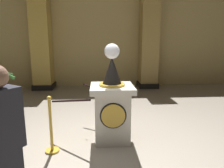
{
  "coord_description": "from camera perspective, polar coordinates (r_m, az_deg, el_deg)",
  "views": [
    {
      "loc": [
        0.09,
        -3.38,
        1.87
      ],
      "look_at": [
        0.33,
        0.32,
        1.1
      ],
      "focal_mm": 33.09,
      "sensor_mm": 36.0,
      "label": 1
    }
  ],
  "objects": [
    {
      "name": "velvet_rope",
      "position": [
        4.23,
        -7.01,
        -3.12
      ],
      "size": [
        1.36,
        1.36,
        0.22
      ],
      "color": "black"
    },
    {
      "name": "column_left",
      "position": [
        8.53,
        -18.92,
        10.93
      ],
      "size": [
        0.82,
        0.82,
        3.69
      ],
      "color": "black",
      "rests_on": "ground_plane"
    },
    {
      "name": "stanchion_far",
      "position": [
        3.74,
        -16.43,
        -12.8
      ],
      "size": [
        0.24,
        0.24,
        0.99
      ],
      "color": "gold",
      "rests_on": "ground_plane"
    },
    {
      "name": "column_right",
      "position": [
        8.49,
        10.13,
        11.37
      ],
      "size": [
        0.81,
        0.81,
        3.69
      ],
      "color": "black",
      "rests_on": "ground_plane"
    },
    {
      "name": "back_wall",
      "position": [
        8.73,
        -4.42,
        12.11
      ],
      "size": [
        12.58,
        0.16,
        3.84
      ],
      "primitive_type": "cube",
      "color": "tan",
      "rests_on": "ground_plane"
    },
    {
      "name": "stanchion_near",
      "position": [
        5.08,
        0.01,
        -5.45
      ],
      "size": [
        0.24,
        0.24,
        1.04
      ],
      "color": "gold",
      "rests_on": "ground_plane"
    },
    {
      "name": "potted_palm_left",
      "position": [
        6.58,
        -28.05,
        -2.7
      ],
      "size": [
        0.81,
        0.81,
        1.16
      ],
      "color": "#2D2823",
      "rests_on": "ground_plane"
    },
    {
      "name": "ground_plane",
      "position": [
        3.86,
        -4.84,
        -17.2
      ],
      "size": [
        12.58,
        12.58,
        0.0
      ],
      "primitive_type": "plane",
      "color": "#9E9384"
    },
    {
      "name": "bystander_guest",
      "position": [
        2.35,
        -27.79,
        -14.52
      ],
      "size": [
        0.39,
        0.42,
        1.66
      ],
      "color": "#26262D",
      "rests_on": "ground_plane"
    },
    {
      "name": "pedestal_clock",
      "position": [
        3.88,
        0.0,
        -5.81
      ],
      "size": [
        0.79,
        0.79,
        1.83
      ],
      "color": "beige",
      "rests_on": "ground_plane"
    }
  ]
}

